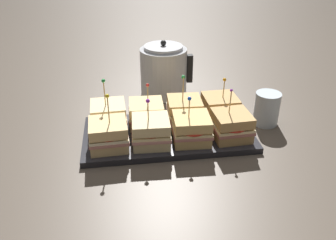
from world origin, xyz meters
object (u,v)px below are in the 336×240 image
at_px(kettle_steel, 164,71).
at_px(drinking_glass, 267,109).
at_px(serving_platter, 168,134).
at_px(sandwich_front_far_left, 109,135).
at_px(sandwich_front_center_right, 191,129).
at_px(sandwich_back_center_right, 184,111).
at_px(sandwich_back_far_left, 109,115).
at_px(sandwich_back_far_right, 220,108).
at_px(sandwich_back_center_left, 146,113).
at_px(sandwich_front_center_left, 151,131).
at_px(sandwich_front_far_right, 231,126).

relative_size(kettle_steel, drinking_glass, 1.95).
bearing_deg(kettle_steel, drinking_glass, -43.18).
xyz_separation_m(serving_platter, kettle_steel, (0.03, 0.31, 0.08)).
relative_size(sandwich_front_far_left, sandwich_front_center_right, 1.15).
bearing_deg(sandwich_back_center_right, sandwich_back_far_left, 179.73).
bearing_deg(drinking_glass, sandwich_back_far_right, 172.68).
xyz_separation_m(sandwich_back_far_left, sandwich_back_center_right, (0.23, -0.00, 0.00)).
bearing_deg(sandwich_back_center_right, sandwich_back_center_left, 178.83).
relative_size(sandwich_front_far_left, drinking_glass, 1.53).
bearing_deg(sandwich_front_center_right, serving_platter, 136.07).
relative_size(sandwich_front_center_left, sandwich_front_far_right, 0.93).
distance_m(serving_platter, sandwich_back_center_right, 0.09).
bearing_deg(sandwich_front_center_right, sandwich_front_center_left, 179.50).
xyz_separation_m(serving_platter, drinking_glass, (0.32, 0.04, 0.04)).
bearing_deg(sandwich_back_far_left, sandwich_front_center_right, -25.95).
xyz_separation_m(sandwich_front_far_left, drinking_glass, (0.49, 0.10, -0.00)).
xyz_separation_m(sandwich_back_center_right, sandwich_back_far_right, (0.11, 0.00, -0.00)).
distance_m(sandwich_front_center_left, sandwich_back_far_right, 0.25).
distance_m(sandwich_front_far_left, sandwich_front_center_left, 0.12).
relative_size(sandwich_front_far_left, sandwich_front_far_right, 1.07).
relative_size(sandwich_front_center_right, drinking_glass, 1.32).
bearing_deg(drinking_glass, sandwich_back_center_right, 176.80).
xyz_separation_m(sandwich_back_far_left, drinking_glass, (0.49, -0.02, -0.00)).
bearing_deg(sandwich_front_center_left, sandwich_back_center_right, 43.97).
relative_size(sandwich_front_far_right, kettle_steel, 0.73).
bearing_deg(sandwich_back_far_right, sandwich_front_center_left, -153.26).
bearing_deg(sandwich_back_center_right, drinking_glass, -3.20).
distance_m(sandwich_front_center_left, sandwich_back_far_left, 0.16).
bearing_deg(drinking_glass, kettle_steel, 136.82).
distance_m(sandwich_back_far_right, kettle_steel, 0.29).
height_order(sandwich_front_center_left, drinking_glass, sandwich_front_center_left).
bearing_deg(sandwich_front_far_right, sandwich_back_far_right, 91.54).
relative_size(serving_platter, sandwich_back_far_right, 3.55).
height_order(sandwich_back_far_left, sandwich_back_center_left, sandwich_back_far_left).
bearing_deg(kettle_steel, sandwich_back_center_right, -83.24).
bearing_deg(sandwich_back_center_left, sandwich_back_center_right, -1.17).
distance_m(kettle_steel, drinking_glass, 0.40).
bearing_deg(sandwich_back_far_left, sandwich_back_center_right, -0.27).
distance_m(serving_platter, sandwich_front_center_right, 0.09).
bearing_deg(sandwich_back_far_right, sandwich_front_center_right, -134.41).
relative_size(sandwich_front_center_right, kettle_steel, 0.68).
bearing_deg(sandwich_front_center_right, sandwich_front_far_left, -179.98).
bearing_deg(sandwich_front_far_left, serving_platter, 18.25).
bearing_deg(sandwich_front_far_right, drinking_glass, 33.52).
bearing_deg(sandwich_back_far_left, drinking_glass, -1.82).
height_order(sandwich_back_far_left, drinking_glass, sandwich_back_far_left).
xyz_separation_m(serving_platter, sandwich_front_center_right, (0.06, -0.06, 0.05)).
bearing_deg(sandwich_back_center_right, sandwich_front_far_right, -43.30).
relative_size(sandwich_front_far_left, sandwich_back_center_right, 1.01).
distance_m(sandwich_front_center_right, sandwich_back_center_left, 0.16).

